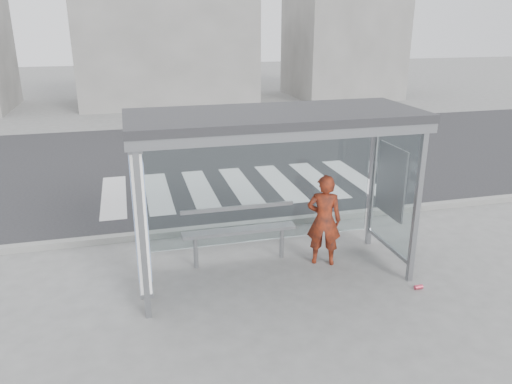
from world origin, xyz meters
TOP-DOWN VIEW (x-y plane):
  - ground at (0.00, 0.00)m, footprint 80.00×80.00m
  - road at (0.00, 7.00)m, footprint 30.00×10.00m
  - curb at (0.00, 1.95)m, footprint 30.00×0.18m
  - crosswalk at (0.50, 4.50)m, footprint 6.55×3.00m
  - bus_shelter at (-0.37, 0.06)m, footprint 4.25×1.65m
  - building_center at (0.00, 18.00)m, footprint 8.00×5.00m
  - building_right at (9.00, 18.00)m, footprint 5.00×5.00m
  - person at (0.91, 0.20)m, footprint 0.66×0.56m
  - bench at (-0.42, 0.58)m, footprint 1.89×0.23m
  - soda_can at (2.00, -0.98)m, footprint 0.13×0.07m

SIDE VIEW (x-z plane):
  - ground at x=0.00m, z-range 0.00..0.00m
  - crosswalk at x=0.50m, z-range 0.00..0.00m
  - road at x=0.00m, z-range 0.00..0.01m
  - soda_can at x=2.00m, z-range 0.00..0.07m
  - curb at x=0.00m, z-range 0.00..0.12m
  - bench at x=-0.42m, z-range 0.09..1.06m
  - person at x=0.91m, z-range 0.00..1.54m
  - bus_shelter at x=-0.37m, z-range 0.67..3.29m
  - building_center at x=0.00m, z-range 0.00..5.00m
  - building_right at x=9.00m, z-range 0.00..7.00m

